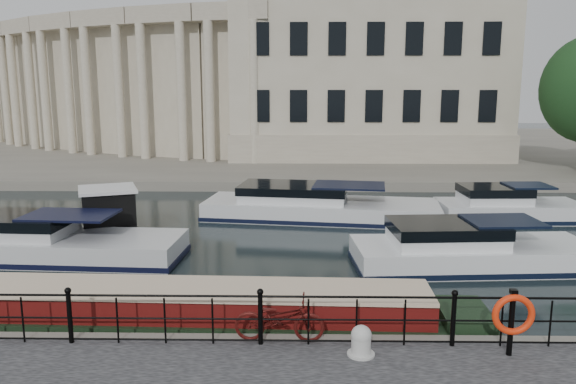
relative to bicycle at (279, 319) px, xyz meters
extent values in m
plane|color=black|center=(-0.39, 2.10, -1.05)|extent=(160.00, 160.00, 0.00)
cube|color=#6B665B|center=(-0.39, 41.10, -0.77)|extent=(120.00, 42.00, 0.55)
cylinder|color=black|center=(-4.39, -0.15, 0.05)|extent=(0.10, 0.10, 1.10)
sphere|color=black|center=(-4.39, -0.15, 0.65)|extent=(0.14, 0.14, 0.14)
cylinder|color=black|center=(-0.39, -0.15, 0.05)|extent=(0.10, 0.10, 1.10)
sphere|color=black|center=(-0.39, -0.15, 0.65)|extent=(0.14, 0.14, 0.14)
cylinder|color=black|center=(3.61, -0.15, 0.05)|extent=(0.10, 0.10, 1.10)
sphere|color=black|center=(3.61, -0.15, 0.65)|extent=(0.14, 0.14, 0.14)
cylinder|color=black|center=(-0.39, -0.15, 0.55)|extent=(24.00, 0.05, 0.05)
cylinder|color=black|center=(-0.39, -0.15, 0.05)|extent=(24.00, 0.04, 0.04)
cylinder|color=black|center=(-0.39, -0.15, -0.42)|extent=(24.00, 0.04, 0.04)
cube|color=#ADA38C|center=(5.61, 35.10, 6.50)|extent=(20.00, 14.00, 14.00)
cube|color=#9E937F|center=(5.61, 35.10, 0.50)|extent=(20.30, 14.30, 2.00)
cube|color=#ADA38C|center=(-3.72, 31.12, 5.00)|extent=(5.73, 4.06, 11.00)
cube|color=#9E937F|center=(-4.15, 29.17, 9.90)|extent=(5.62, 2.73, 1.20)
cylinder|color=#ADA38C|center=(-2.67, 28.26, 4.40)|extent=(0.70, 0.70, 9.80)
cylinder|color=#ADA38C|center=(-5.88, 28.97, 4.40)|extent=(0.70, 0.70, 9.80)
cube|color=#ADA38C|center=(-8.67, 32.54, 5.00)|extent=(5.90, 4.56, 11.00)
cube|color=#9E937F|center=(-9.34, 30.66, 9.90)|extent=(5.62, 3.30, 1.20)
cylinder|color=#ADA38C|center=(-7.98, 29.57, 4.40)|extent=(0.70, 0.70, 9.80)
cylinder|color=#ADA38C|center=(-11.08, 30.66, 4.40)|extent=(0.70, 0.70, 9.80)
cube|color=#ADA38C|center=(-13.43, 34.54, 5.00)|extent=(5.99, 4.99, 11.00)
cube|color=#9E937F|center=(-14.31, 32.75, 9.90)|extent=(5.55, 3.83, 1.20)
cylinder|color=#ADA38C|center=(-13.09, 31.51, 4.40)|extent=(0.70, 0.70, 9.80)
cylinder|color=#ADA38C|center=(-16.04, 32.97, 4.40)|extent=(0.70, 0.70, 9.80)
cube|color=#ADA38C|center=(-17.90, 37.10, 5.00)|extent=(5.99, 5.36, 11.00)
cube|color=#9E937F|center=(-19.00, 35.43, 9.90)|extent=(5.40, 4.29, 1.20)
cylinder|color=#ADA38C|center=(-17.94, 34.05, 4.40)|extent=(0.70, 0.70, 9.80)
cylinder|color=#ADA38C|center=(-20.68, 35.85, 4.40)|extent=(0.70, 0.70, 9.80)
cube|color=#ADA38C|center=(-22.04, 40.17, 5.00)|extent=(5.91, 5.64, 11.00)
cube|color=#9E937F|center=(-23.33, 38.64, 9.90)|extent=(5.16, 4.70, 1.20)
cylinder|color=#ADA38C|center=(-22.44, 37.15, 4.40)|extent=(0.70, 0.70, 9.80)
cylinder|color=#ADA38C|center=(-24.95, 39.26, 4.40)|extent=(0.70, 0.70, 9.80)
cube|color=#ADA38C|center=(-25.79, 43.72, 5.00)|extent=(5.74, 5.85, 11.00)
cube|color=#9E937F|center=(-27.25, 42.35, 9.90)|extent=(4.86, 5.04, 1.20)
cylinder|color=#ADA38C|center=(-26.54, 40.77, 4.40)|extent=(0.70, 0.70, 9.80)
cube|color=#ADA38C|center=(-29.08, 47.69, 5.00)|extent=(5.49, 5.97, 11.00)
cube|color=#ADA38C|center=(-31.87, 52.03, 5.00)|extent=(5.16, 6.00, 11.00)
cube|color=#ADA38C|center=(-34.12, 56.66, 5.00)|extent=(4.76, 5.95, 11.00)
imported|color=#430E0C|center=(0.00, 0.00, 0.00)|extent=(1.92, 0.74, 1.00)
cylinder|color=#B5B5B0|center=(1.66, -0.61, -0.29)|extent=(0.40, 0.40, 0.42)
sphere|color=#B5B5B0|center=(1.66, -0.61, -0.08)|extent=(0.42, 0.42, 0.42)
cylinder|color=#B5B5B0|center=(1.66, -0.61, -0.48)|extent=(0.56, 0.56, 0.04)
cylinder|color=black|center=(4.65, -0.55, 0.17)|extent=(0.11, 0.11, 1.34)
cube|color=black|center=(4.65, -0.55, 0.84)|extent=(0.13, 0.13, 0.09)
torus|color=#F7300D|center=(4.65, -0.63, 0.39)|extent=(0.85, 0.13, 0.85)
cube|color=black|center=(-2.06, 1.48, -0.95)|extent=(14.00, 2.28, 0.84)
cube|color=#530D0B|center=(-2.06, 1.48, -0.30)|extent=(11.20, 1.92, 0.65)
cube|color=beige|center=(-2.06, 1.48, 0.10)|extent=(11.20, 1.97, 0.09)
cube|color=#6B665B|center=(-6.82, 9.60, -1.00)|extent=(3.48, 3.21, 0.23)
cube|color=black|center=(-6.82, 9.60, 0.05)|extent=(2.43, 2.43, 1.69)
cube|color=silver|center=(-6.82, 9.60, 1.00)|extent=(2.68, 2.68, 0.11)
cube|color=silver|center=(-8.59, 7.49, -0.85)|extent=(10.04, 3.37, 1.20)
cube|color=black|center=(-8.59, 7.49, -0.93)|extent=(10.14, 3.41, 0.18)
cube|color=silver|center=(-9.78, 7.56, 0.00)|extent=(4.58, 2.55, 0.90)
cube|color=black|center=(-7.41, 7.42, 0.50)|extent=(3.08, 2.13, 0.08)
cube|color=white|center=(6.16, 6.76, -0.85)|extent=(7.93, 3.29, 1.20)
cube|color=black|center=(6.16, 6.76, -0.93)|extent=(8.01, 3.32, 0.18)
cube|color=white|center=(5.23, 6.69, 0.00)|extent=(3.64, 2.50, 0.90)
cube|color=black|center=(7.08, 6.82, 0.50)|extent=(2.45, 2.08, 0.08)
cube|color=silver|center=(1.43, 13.62, -0.85)|extent=(10.74, 4.59, 1.20)
cube|color=black|center=(1.43, 13.62, -0.93)|extent=(10.85, 4.64, 0.18)
cube|color=silver|center=(0.20, 13.80, 0.00)|extent=(5.00, 3.23, 0.90)
cube|color=black|center=(2.67, 13.45, 0.50)|extent=(3.40, 2.63, 0.08)
cube|color=silver|center=(9.86, 13.53, -0.85)|extent=(6.30, 2.71, 1.20)
cube|color=black|center=(9.86, 13.53, -0.93)|extent=(6.36, 2.74, 0.18)
cube|color=silver|center=(9.11, 13.50, 0.00)|extent=(2.86, 2.16, 0.90)
cube|color=black|center=(10.61, 13.55, 0.50)|extent=(1.92, 1.83, 0.08)
camera|label=1|loc=(0.38, -11.12, 4.81)|focal=35.00mm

